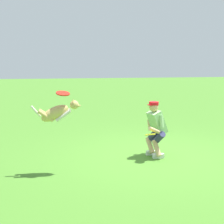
{
  "coord_description": "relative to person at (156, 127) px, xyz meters",
  "views": [
    {
      "loc": [
        2.19,
        7.1,
        2.27
      ],
      "look_at": [
        1.14,
        0.4,
        1.14
      ],
      "focal_mm": 52.1,
      "sensor_mm": 36.0,
      "label": 1
    }
  ],
  "objects": [
    {
      "name": "frisbee_held",
      "position": [
        0.22,
        0.32,
        -0.09
      ],
      "size": [
        0.25,
        0.25,
        0.08
      ],
      "primitive_type": "cylinder",
      "rotation": [
        0.21,
        0.07,
        0.1
      ],
      "color": "yellow",
      "rests_on": "person"
    },
    {
      "name": "ground_plane",
      "position": [
        -0.06,
        -0.02,
        -0.7
      ],
      "size": [
        60.0,
        60.0,
        0.0
      ],
      "primitive_type": "plane",
      "color": "#478029"
    },
    {
      "name": "person",
      "position": [
        0.0,
        0.0,
        0.0
      ],
      "size": [
        0.54,
        0.68,
        1.29
      ],
      "rotation": [
        0.0,
        0.0,
        0.31
      ],
      "color": "silver",
      "rests_on": "ground_plane"
    },
    {
      "name": "frisbee_flying",
      "position": [
        2.1,
        0.79,
        0.91
      ],
      "size": [
        0.38,
        0.37,
        0.11
      ],
      "primitive_type": "cylinder",
      "rotation": [
        0.13,
        0.2,
        2.55
      ],
      "color": "red"
    },
    {
      "name": "dog",
      "position": [
        2.21,
        0.78,
        0.53
      ],
      "size": [
        0.98,
        0.26,
        0.5
      ],
      "rotation": [
        0.0,
        0.0,
        3.12
      ],
      "color": "tan"
    }
  ]
}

